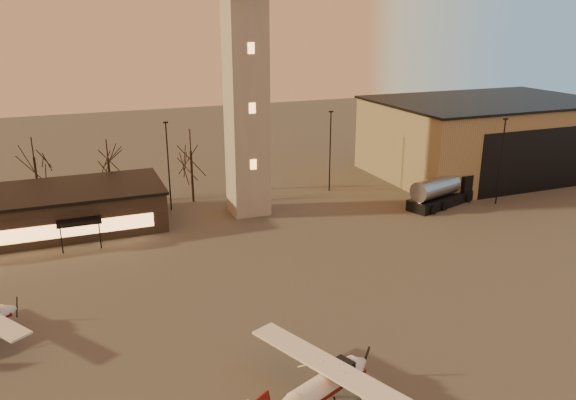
{
  "coord_description": "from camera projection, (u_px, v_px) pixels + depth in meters",
  "views": [
    {
      "loc": [
        -18.03,
        -27.3,
        20.86
      ],
      "look_at": [
        -1.99,
        13.0,
        6.77
      ],
      "focal_mm": 35.0,
      "sensor_mm": 36.0,
      "label": 1
    }
  ],
  "objects": [
    {
      "name": "light_poles",
      "position": [
        249.0,
        163.0,
        62.81
      ],
      "size": [
        58.5,
        12.25,
        10.14
      ],
      "color": "black",
      "rests_on": "ground"
    },
    {
      "name": "fuel_truck",
      "position": [
        442.0,
        193.0,
        65.31
      ],
      "size": [
        9.98,
        5.46,
        3.56
      ],
      "rotation": [
        0.0,
        0.0,
        0.3
      ],
      "color": "black",
      "rests_on": "ground"
    },
    {
      "name": "cessna_front",
      "position": [
        327.0,
        387.0,
        31.46
      ],
      "size": [
        9.62,
        11.62,
        3.3
      ],
      "rotation": [
        0.0,
        0.0,
        0.39
      ],
      "color": "silver",
      "rests_on": "ground"
    },
    {
      "name": "hangar",
      "position": [
        486.0,
        137.0,
        78.01
      ],
      "size": [
        30.6,
        20.6,
        10.3
      ],
      "color": "#948561",
      "rests_on": "ground"
    },
    {
      "name": "terminal",
      "position": [
        35.0,
        212.0,
        56.77
      ],
      "size": [
        25.4,
        12.2,
        4.3
      ],
      "color": "black",
      "rests_on": "ground"
    },
    {
      "name": "ground",
      "position": [
        389.0,
        351.0,
        36.92
      ],
      "size": [
        220.0,
        220.0,
        0.0
      ],
      "primitive_type": "plane",
      "color": "#413E3C",
      "rests_on": "ground"
    },
    {
      "name": "tree_row",
      "position": [
        111.0,
        154.0,
        64.86
      ],
      "size": [
        37.2,
        9.2,
        8.8
      ],
      "color": "black",
      "rests_on": "ground"
    },
    {
      "name": "control_tower",
      "position": [
        245.0,
        64.0,
        58.38
      ],
      "size": [
        6.8,
        6.8,
        32.6
      ],
      "color": "gray",
      "rests_on": "ground"
    }
  ]
}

